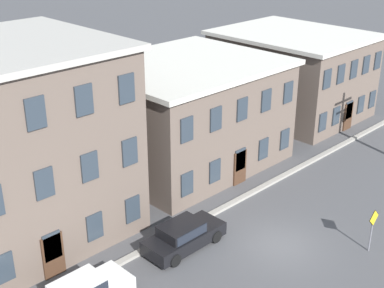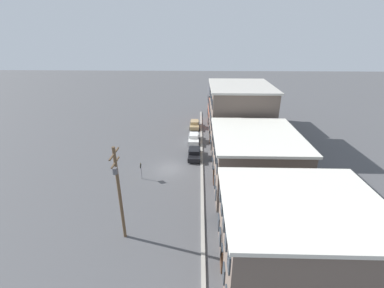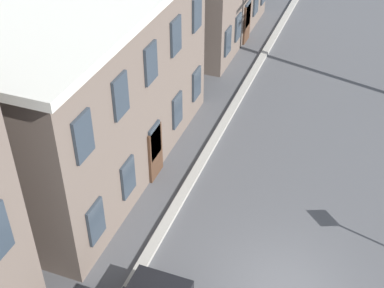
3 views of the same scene
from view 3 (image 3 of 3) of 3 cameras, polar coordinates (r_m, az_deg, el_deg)
The scene contains 3 objects.
ground_plane at distance 17.58m, azimuth 9.66°, elevation -14.92°, with size 200.00×200.00×0.00m, color #4C4C4F.
kerb_strip at distance 18.36m, azimuth -4.34°, elevation -11.05°, with size 56.00×0.36×0.16m, color #9E998E.
apartment_far at distance 21.52m, azimuth -16.19°, elevation 6.90°, with size 11.96×10.12×6.90m.
Camera 3 is at (-11.07, -1.11, 13.61)m, focal length 50.00 mm.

